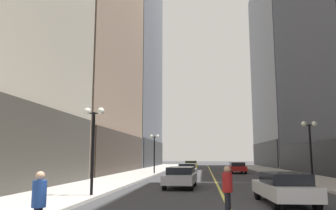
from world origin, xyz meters
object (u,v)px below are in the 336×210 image
street_lamp_right_mid (310,138)px  car_silver (181,176)px  car_white (284,187)px  pedestrian_in_red_jacket (227,187)px  pedestrian_in_blue_hoodie (39,201)px  street_lamp_left_near (93,131)px  car_grey (187,170)px  car_yellow (191,165)px  car_red (237,167)px  street_lamp_left_far (154,145)px

street_lamp_right_mid → car_silver: bearing=-167.1°
car_white → pedestrian_in_red_jacket: 4.17m
pedestrian_in_red_jacket → car_silver: bearing=102.2°
pedestrian_in_blue_hoodie → street_lamp_left_near: size_ratio=0.37×
car_white → car_grey: size_ratio=1.14×
car_yellow → street_lamp_right_mid: street_lamp_right_mid is taller
car_silver → street_lamp_left_near: street_lamp_left_near is taller
car_yellow → pedestrian_in_blue_hoodie: 44.35m
car_red → car_silver: bearing=-105.9°
car_silver → car_grey: bearing=90.2°
street_lamp_right_mid → car_yellow: bearing=108.3°
car_grey → pedestrian_in_red_jacket: bearing=-83.6°
pedestrian_in_blue_hoodie → street_lamp_right_mid: (11.31, 16.28, 2.30)m
car_red → street_lamp_left_near: (-9.41, -25.00, 2.54)m
pedestrian_in_blue_hoodie → street_lamp_left_far: size_ratio=0.37×
car_yellow → street_lamp_left_far: (-3.56, -14.63, 2.54)m
car_silver → pedestrian_in_red_jacket: size_ratio=2.89×
street_lamp_left_near → street_lamp_left_far: (0.00, 21.32, 0.00)m
car_red → street_lamp_left_far: bearing=-158.6°
car_silver → pedestrian_in_blue_hoodie: (-2.47, -14.26, 0.24)m
car_yellow → street_lamp_left_near: size_ratio=0.96×
car_grey → street_lamp_left_near: (-3.93, -16.08, 2.54)m
street_lamp_right_mid → street_lamp_left_far: bearing=133.7°
pedestrian_in_blue_hoodie → street_lamp_left_near: bearing=100.1°
car_white → car_yellow: size_ratio=1.12×
car_white → street_lamp_left_far: size_ratio=1.08×
car_red → street_lamp_left_far: 10.42m
car_grey → car_red: same height
car_yellow → street_lamp_left_far: 15.27m
car_silver → pedestrian_in_red_jacket: (2.27, -10.47, 0.26)m
car_white → car_silver: (-4.84, 7.20, 0.00)m
pedestrian_in_red_jacket → pedestrian_in_blue_hoodie: pedestrian_in_red_jacket is taller
car_silver → car_yellow: bearing=90.8°
car_grey → car_yellow: (-0.37, 19.87, 0.00)m
car_red → street_lamp_left_near: bearing=-110.6°
car_white → car_yellow: (-5.25, 37.24, -0.00)m
car_grey → car_red: (5.48, 8.92, 0.00)m
street_lamp_right_mid → car_white: bearing=-113.4°
car_grey → car_yellow: bearing=91.1°
car_grey → car_silver: bearing=-89.8°
car_silver → pedestrian_in_blue_hoodie: bearing=-99.8°
car_white → car_yellow: same height
car_grey → pedestrian_in_blue_hoodie: bearing=-95.7°
car_silver → street_lamp_right_mid: bearing=12.9°
street_lamp_left_far → car_silver: bearing=-75.6°
street_lamp_left_far → pedestrian_in_blue_hoodie: bearing=-87.1°
car_silver → car_yellow: 30.05m
street_lamp_left_near → street_lamp_left_far: size_ratio=1.00×
pedestrian_in_blue_hoodie → car_grey: bearing=84.3°
car_white → pedestrian_in_red_jacket: (-2.58, -3.27, 0.26)m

